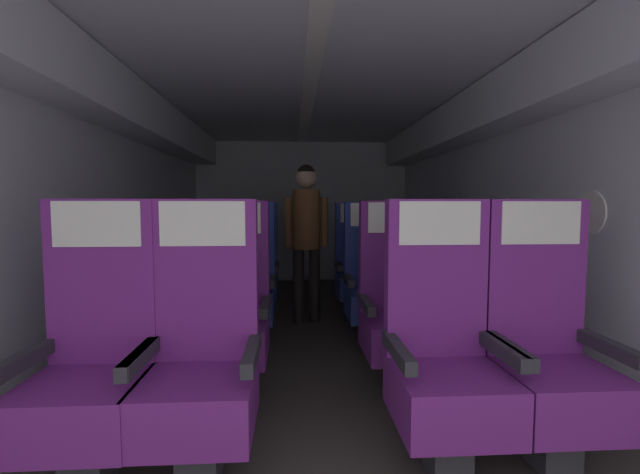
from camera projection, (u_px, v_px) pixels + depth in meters
ground at (311, 347)px, 3.58m from camera, size 3.52×6.80×0.02m
fuselage_shell at (309, 158)px, 3.72m from camera, size 3.40×6.45×2.21m
seat_a_left_window at (92, 364)px, 1.82m from camera, size 0.50×0.50×1.21m
seat_a_left_aisle at (201, 361)px, 1.86m from camera, size 0.50×0.50×1.21m
seat_a_right_aisle at (547, 354)px, 1.94m from camera, size 0.50×0.50×1.21m
seat_a_right_window at (444, 357)px, 1.91m from camera, size 0.50×0.50×1.21m
seat_b_left_window at (154, 313)px, 2.68m from camera, size 0.50×0.50×1.21m
seat_b_left_aisle at (230, 313)px, 2.70m from camera, size 0.50×0.50×1.21m
seat_b_right_aisle at (471, 309)px, 2.79m from camera, size 0.50×0.50×1.21m
seat_b_right_window at (399, 310)px, 2.77m from camera, size 0.50×0.50×1.21m
seat_c_left_window at (189, 287)px, 3.52m from camera, size 0.50×0.50×1.21m
seat_c_left_aisle at (246, 286)px, 3.58m from camera, size 0.50×0.50×1.21m
seat_c_right_aisle at (429, 284)px, 3.66m from camera, size 0.50×0.50×1.21m
seat_c_right_window at (374, 285)px, 3.65m from camera, size 0.50×0.50×1.21m
seat_d_left_window at (209, 271)px, 4.40m from camera, size 0.50×0.50×1.21m
seat_d_left_aisle at (254, 271)px, 4.42m from camera, size 0.50×0.50×1.21m
seat_d_right_aisle at (402, 269)px, 4.52m from camera, size 0.50×0.50×1.21m
seat_d_right_window at (359, 270)px, 4.47m from camera, size 0.50×0.50×1.21m
flight_attendant at (306, 226)px, 4.25m from camera, size 0.43×0.28×1.58m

